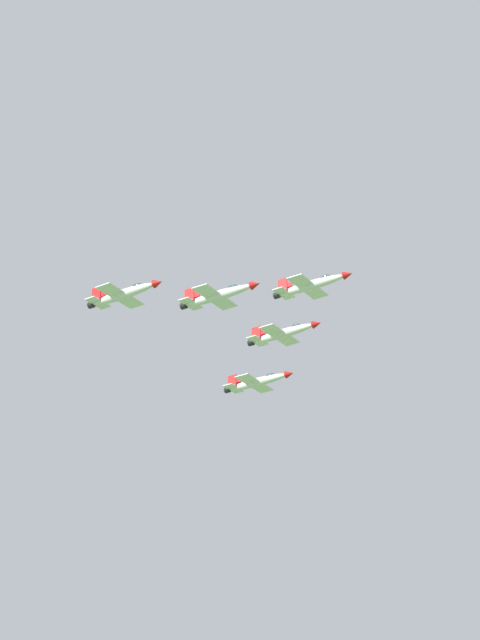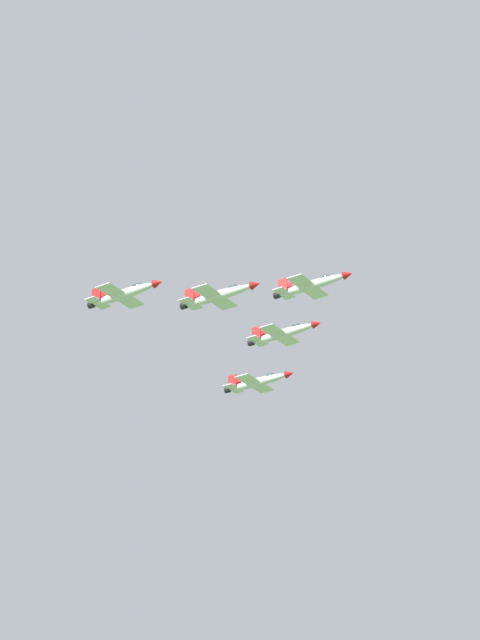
# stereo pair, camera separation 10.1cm
# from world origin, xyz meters

# --- Properties ---
(jet_lead) EXTENTS (14.38, 14.57, 3.80)m
(jet_lead) POSITION_xyz_m (-0.42, -7.84, 122.47)
(jet_lead) COLOR white
(jet_left_wingman) EXTENTS (14.23, 14.87, 3.82)m
(jet_left_wingman) POSITION_xyz_m (0.73, -26.51, 120.37)
(jet_left_wingman) COLOR white
(jet_right_wingman) EXTENTS (14.88, 14.95, 3.92)m
(jet_right_wingman) POSITION_xyz_m (18.20, -9.71, 119.01)
(jet_right_wingman) COLOR white
(jet_left_outer) EXTENTS (14.37, 14.63, 3.81)m
(jet_left_outer) POSITION_xyz_m (1.88, -45.19, 116.94)
(jet_left_outer) COLOR white
(jet_right_outer) EXTENTS (14.36, 14.99, 3.86)m
(jet_right_outer) POSITION_xyz_m (36.82, -11.58, 118.13)
(jet_right_outer) COLOR white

